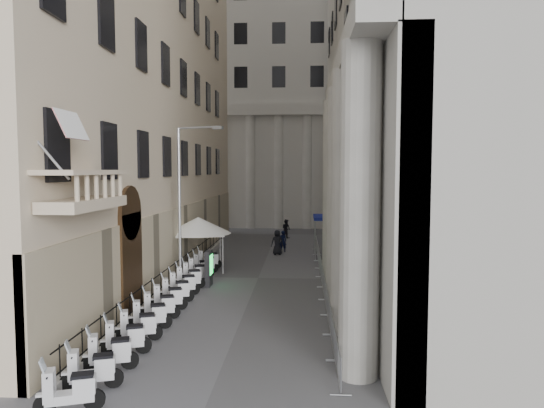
# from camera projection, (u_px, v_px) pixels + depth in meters

# --- Properties ---
(far_building) EXTENTS (22.00, 10.00, 30.00)m
(far_building) POSITION_uv_depth(u_px,v_px,m) (281.00, 94.00, 55.76)
(far_building) COLOR beige
(far_building) RESTS_ON ground
(iron_fence) EXTENTS (0.30, 28.00, 1.40)m
(iron_fence) POSITION_uv_depth(u_px,v_px,m) (180.00, 282.00, 27.22)
(iron_fence) COLOR black
(iron_fence) RESTS_ON ground
(blue_awning) EXTENTS (1.60, 3.00, 3.00)m
(blue_awning) POSITION_uv_depth(u_px,v_px,m) (325.00, 258.00, 34.65)
(blue_awning) COLOR navy
(blue_awning) RESTS_ON ground
(flag) EXTENTS (1.00, 1.40, 8.20)m
(flag) POSITION_uv_depth(u_px,v_px,m) (79.00, 383.00, 14.26)
(flag) COLOR #9E0C11
(flag) RESTS_ON ground
(scooter_1) EXTENTS (1.51, 0.97, 1.50)m
(scooter_1) POSITION_uv_depth(u_px,v_px,m) (93.00, 390.00, 13.83)
(scooter_1) COLOR silver
(scooter_1) RESTS_ON ground
(scooter_2) EXTENTS (1.51, 0.97, 1.50)m
(scooter_2) POSITION_uv_depth(u_px,v_px,m) (111.00, 371.00, 15.14)
(scooter_2) COLOR silver
(scooter_2) RESTS_ON ground
(scooter_3) EXTENTS (1.51, 0.97, 1.50)m
(scooter_3) POSITION_uv_depth(u_px,v_px,m) (126.00, 355.00, 16.44)
(scooter_3) COLOR silver
(scooter_3) RESTS_ON ground
(scooter_4) EXTENTS (1.51, 0.97, 1.50)m
(scooter_4) POSITION_uv_depth(u_px,v_px,m) (139.00, 341.00, 17.74)
(scooter_4) COLOR silver
(scooter_4) RESTS_ON ground
(scooter_5) EXTENTS (1.51, 0.97, 1.50)m
(scooter_5) POSITION_uv_depth(u_px,v_px,m) (150.00, 330.00, 19.04)
(scooter_5) COLOR silver
(scooter_5) RESTS_ON ground
(scooter_6) EXTENTS (1.51, 0.97, 1.50)m
(scooter_6) POSITION_uv_depth(u_px,v_px,m) (160.00, 319.00, 20.34)
(scooter_6) COLOR silver
(scooter_6) RESTS_ON ground
(scooter_7) EXTENTS (1.51, 0.97, 1.50)m
(scooter_7) POSITION_uv_depth(u_px,v_px,m) (169.00, 310.00, 21.64)
(scooter_7) COLOR silver
(scooter_7) RESTS_ON ground
(scooter_8) EXTENTS (1.51, 0.97, 1.50)m
(scooter_8) POSITION_uv_depth(u_px,v_px,m) (176.00, 302.00, 22.94)
(scooter_8) COLOR silver
(scooter_8) RESTS_ON ground
(scooter_9) EXTENTS (1.51, 0.97, 1.50)m
(scooter_9) POSITION_uv_depth(u_px,v_px,m) (183.00, 295.00, 24.25)
(scooter_9) COLOR silver
(scooter_9) RESTS_ON ground
(scooter_10) EXTENTS (1.51, 0.97, 1.50)m
(scooter_10) POSITION_uv_depth(u_px,v_px,m) (189.00, 289.00, 25.55)
(scooter_10) COLOR silver
(scooter_10) RESTS_ON ground
(scooter_11) EXTENTS (1.51, 0.97, 1.50)m
(scooter_11) POSITION_uv_depth(u_px,v_px,m) (195.00, 283.00, 26.85)
(scooter_11) COLOR silver
(scooter_11) RESTS_ON ground
(scooter_12) EXTENTS (1.51, 0.97, 1.50)m
(scooter_12) POSITION_uv_depth(u_px,v_px,m) (200.00, 278.00, 28.15)
(scooter_12) COLOR silver
(scooter_12) RESTS_ON ground
(scooter_13) EXTENTS (1.51, 0.97, 1.50)m
(scooter_13) POSITION_uv_depth(u_px,v_px,m) (204.00, 273.00, 29.45)
(scooter_13) COLOR silver
(scooter_13) RESTS_ON ground
(scooter_14) EXTENTS (1.51, 0.97, 1.50)m
(scooter_14) POSITION_uv_depth(u_px,v_px,m) (208.00, 269.00, 30.75)
(scooter_14) COLOR silver
(scooter_14) RESTS_ON ground
(barrier_0) EXTENTS (0.60, 2.40, 1.10)m
(barrier_0) POSITION_uv_depth(u_px,v_px,m) (338.00, 378.00, 14.64)
(barrier_0) COLOR #A5A8AD
(barrier_0) RESTS_ON ground
(barrier_1) EXTENTS (0.60, 2.40, 1.10)m
(barrier_1) POSITION_uv_depth(u_px,v_px,m) (333.00, 347.00, 17.13)
(barrier_1) COLOR #A5A8AD
(barrier_1) RESTS_ON ground
(barrier_2) EXTENTS (0.60, 2.40, 1.10)m
(barrier_2) POSITION_uv_depth(u_px,v_px,m) (329.00, 325.00, 19.62)
(barrier_2) COLOR #A5A8AD
(barrier_2) RESTS_ON ground
(barrier_3) EXTENTS (0.60, 2.40, 1.10)m
(barrier_3) POSITION_uv_depth(u_px,v_px,m) (326.00, 307.00, 22.11)
(barrier_3) COLOR #A5A8AD
(barrier_3) RESTS_ON ground
(barrier_4) EXTENTS (0.60, 2.40, 1.10)m
(barrier_4) POSITION_uv_depth(u_px,v_px,m) (324.00, 294.00, 24.59)
(barrier_4) COLOR #A5A8AD
(barrier_4) RESTS_ON ground
(barrier_5) EXTENTS (0.60, 2.40, 1.10)m
(barrier_5) POSITION_uv_depth(u_px,v_px,m) (322.00, 282.00, 27.08)
(barrier_5) COLOR #A5A8AD
(barrier_5) RESTS_ON ground
(barrier_6) EXTENTS (0.60, 2.40, 1.10)m
(barrier_6) POSITION_uv_depth(u_px,v_px,m) (320.00, 273.00, 29.57)
(barrier_6) COLOR #A5A8AD
(barrier_6) RESTS_ON ground
(barrier_7) EXTENTS (0.60, 2.40, 1.10)m
(barrier_7) POSITION_uv_depth(u_px,v_px,m) (319.00, 265.00, 32.06)
(barrier_7) COLOR #A5A8AD
(barrier_7) RESTS_ON ground
(barrier_8) EXTENTS (0.60, 2.40, 1.10)m
(barrier_8) POSITION_uv_depth(u_px,v_px,m) (318.00, 258.00, 34.55)
(barrier_8) COLOR #A5A8AD
(barrier_8) RESTS_ON ground
(barrier_9) EXTENTS (0.60, 2.40, 1.10)m
(barrier_9) POSITION_uv_depth(u_px,v_px,m) (317.00, 252.00, 37.04)
(barrier_9) COLOR #A5A8AD
(barrier_9) RESTS_ON ground
(security_tent) EXTENTS (4.09, 4.09, 3.33)m
(security_tent) POSITION_uv_depth(u_px,v_px,m) (203.00, 226.00, 29.98)
(security_tent) COLOR silver
(security_tent) RESTS_ON ground
(street_lamp) EXTENTS (2.68, 1.10, 8.59)m
(street_lamp) POSITION_uv_depth(u_px,v_px,m) (185.00, 191.00, 26.40)
(street_lamp) COLOR gray
(street_lamp) RESTS_ON ground
(info_kiosk) EXTENTS (0.31, 0.91, 1.91)m
(info_kiosk) POSITION_uv_depth(u_px,v_px,m) (209.00, 268.00, 26.17)
(info_kiosk) COLOR black
(info_kiosk) RESTS_ON ground
(pedestrian_a) EXTENTS (0.68, 0.54, 1.64)m
(pedestrian_a) POSITION_uv_depth(u_px,v_px,m) (283.00, 241.00, 37.02)
(pedestrian_a) COLOR black
(pedestrian_a) RESTS_ON ground
(pedestrian_b) EXTENTS (1.06, 1.05, 1.73)m
(pedestrian_b) POSITION_uv_depth(u_px,v_px,m) (286.00, 229.00, 44.54)
(pedestrian_b) COLOR black
(pedestrian_b) RESTS_ON ground
(pedestrian_c) EXTENTS (1.01, 0.78, 1.84)m
(pedestrian_c) POSITION_uv_depth(u_px,v_px,m) (277.00, 242.00, 35.75)
(pedestrian_c) COLOR black
(pedestrian_c) RESTS_ON ground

